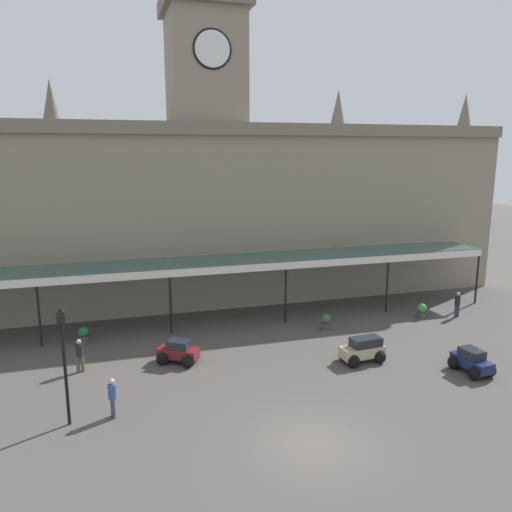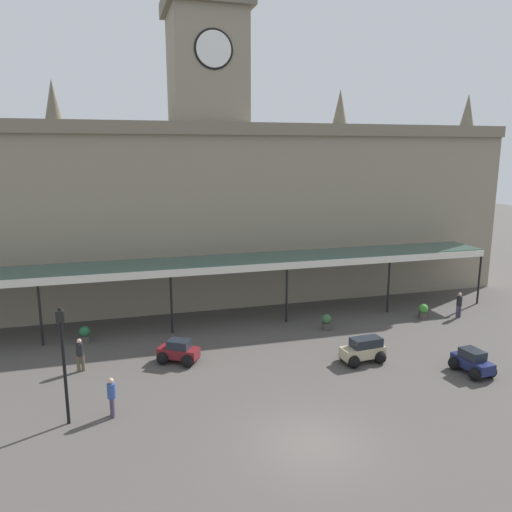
{
  "view_description": "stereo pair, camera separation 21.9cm",
  "coord_description": "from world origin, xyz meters",
  "views": [
    {
      "loc": [
        -6.76,
        -15.42,
        10.55
      ],
      "look_at": [
        0.0,
        7.48,
        5.57
      ],
      "focal_mm": 35.3,
      "sensor_mm": 36.0,
      "label": 1
    },
    {
      "loc": [
        -6.55,
        -15.48,
        10.55
      ],
      "look_at": [
        0.0,
        7.48,
        5.57
      ],
      "focal_mm": 35.3,
      "sensor_mm": 36.0,
      "label": 2
    }
  ],
  "objects": [
    {
      "name": "planter_forecourt_centre",
      "position": [
        5.45,
        11.09,
        0.49
      ],
      "size": [
        0.6,
        0.6,
        0.96
      ],
      "color": "#47423D",
      "rests_on": "ground"
    },
    {
      "name": "entrance_canopy",
      "position": [
        0.0,
        14.3,
        3.81
      ],
      "size": [
        35.84,
        3.26,
        3.95
      ],
      "color": "#38564C",
      "rests_on": "ground"
    },
    {
      "name": "station_building",
      "position": [
        0.0,
        19.49,
        6.85
      ],
      "size": [
        43.64,
        5.93,
        20.45
      ],
      "color": "gray",
      "rests_on": "ground"
    },
    {
      "name": "car_beige_estate",
      "position": [
        5.3,
        6.16,
        0.56
      ],
      "size": [
        2.32,
        1.67,
        1.27
      ],
      "color": "tan",
      "rests_on": "ground"
    },
    {
      "name": "car_maroon_sedan",
      "position": [
        -3.75,
        8.7,
        0.5
      ],
      "size": [
        2.25,
        2.1,
        1.19
      ],
      "color": "maroon",
      "rests_on": "ground"
    },
    {
      "name": "pedestrian_beside_cars",
      "position": [
        -8.49,
        8.95,
        0.91
      ],
      "size": [
        0.39,
        0.34,
        1.67
      ],
      "color": "brown",
      "rests_on": "ground"
    },
    {
      "name": "planter_by_canopy",
      "position": [
        -8.48,
        12.84,
        0.49
      ],
      "size": [
        0.6,
        0.6,
        0.96
      ],
      "color": "#47423D",
      "rests_on": "ground"
    },
    {
      "name": "planter_near_kerb",
      "position": [
        12.27,
        11.28,
        0.49
      ],
      "size": [
        0.6,
        0.6,
        0.96
      ],
      "color": "#47423D",
      "rests_on": "ground"
    },
    {
      "name": "car_navy_sedan",
      "position": [
        9.74,
        3.49,
        0.5
      ],
      "size": [
        1.65,
        2.13,
        1.19
      ],
      "color": "#19214C",
      "rests_on": "ground"
    },
    {
      "name": "ground_plane",
      "position": [
        0.0,
        0.0,
        0.0
      ],
      "size": [
        140.0,
        140.0,
        0.0
      ],
      "primitive_type": "plane",
      "color": "#4B4642"
    },
    {
      "name": "victorian_lamppost",
      "position": [
        -8.7,
        3.98,
        2.99
      ],
      "size": [
        0.3,
        0.3,
        4.8
      ],
      "color": "black",
      "rests_on": "ground"
    },
    {
      "name": "pedestrian_crossing_forecourt",
      "position": [
        14.56,
        10.79,
        0.91
      ],
      "size": [
        0.38,
        0.34,
        1.67
      ],
      "color": "#3F384C",
      "rests_on": "ground"
    },
    {
      "name": "pedestrian_near_entrance",
      "position": [
        -7.02,
        4.05,
        0.91
      ],
      "size": [
        0.34,
        0.39,
        1.67
      ],
      "color": "#3F384C",
      "rests_on": "ground"
    }
  ]
}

